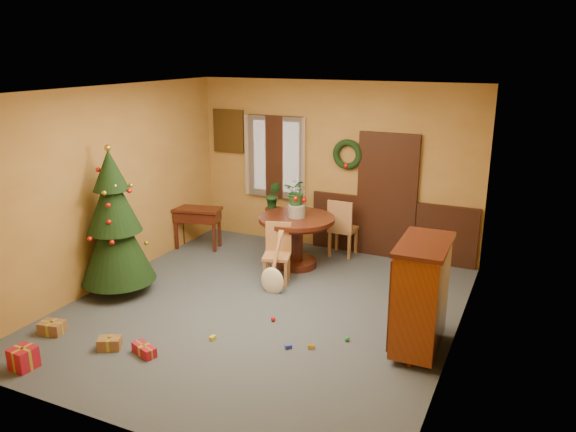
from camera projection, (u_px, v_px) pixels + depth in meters
The scene contains 21 objects.
room_envelope at pixel (344, 188), 9.55m from camera, with size 5.50×5.50×5.50m.
dining_table at pixel (297, 232), 8.95m from camera, with size 1.21×1.21×0.83m.
urn at pixel (297, 211), 8.85m from camera, with size 0.27×0.27×0.20m, color slate.
centerpiece_plant at pixel (297, 192), 8.76m from camera, with size 0.38×0.33×0.42m, color #1E4C23.
chair_near at pixel (277, 251), 8.41m from camera, with size 0.49×0.49×0.90m.
chair_far at pixel (342, 226), 9.41m from camera, with size 0.43×0.43×0.99m.
guitar at pixel (272, 264), 8.02m from camera, with size 0.36×0.17×0.86m, color #EFE7C7, non-canonical shape.
plant_stand at pixel (274, 224), 9.72m from camera, with size 0.29×0.29×0.76m.
stand_plant at pixel (273, 195), 9.57m from camera, with size 0.26×0.21×0.47m, color #19471E.
christmas_tree at pixel (115, 225), 7.86m from camera, with size 1.04×1.04×2.15m.
writing_desk at pixel (197, 218), 9.81m from camera, with size 0.89×0.58×0.73m.
sideboard at pixel (421, 294), 6.38m from camera, with size 0.58×1.05×1.33m.
gift_a at pixel (52, 328), 6.94m from camera, with size 0.32×0.26×0.16m.
gift_b at pixel (23, 358), 6.16m from camera, with size 0.26×0.26×0.25m.
gift_c at pixel (110, 343), 6.58m from camera, with size 0.31×0.28×0.14m.
gift_d at pixel (144, 350), 6.46m from camera, with size 0.36×0.24×0.12m.
toy_a at pixel (288, 346), 6.60m from camera, with size 0.08×0.05×0.05m, color #283DB0.
toy_b at pixel (347, 339), 6.76m from camera, with size 0.06×0.06×0.06m, color #258937.
toy_c at pixel (213, 338), 6.79m from camera, with size 0.08×0.05×0.05m, color #CDD227.
toy_d at pixel (273, 319), 7.26m from camera, with size 0.06×0.06×0.06m, color red.
toy_e at pixel (311, 347), 6.60m from camera, with size 0.08×0.05×0.05m, color gold.
Camera 1 is at (3.24, -6.13, 3.38)m, focal length 35.00 mm.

